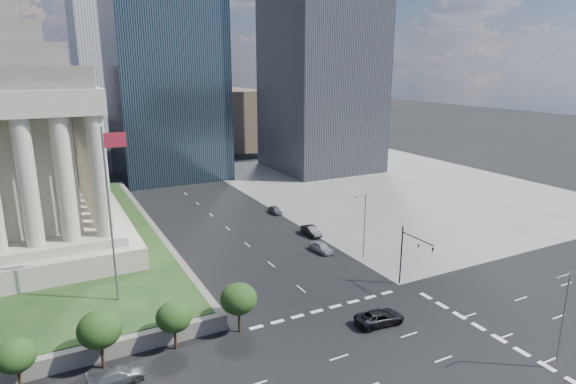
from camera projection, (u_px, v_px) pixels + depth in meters
ground at (159, 172)px, 131.10m from camera, size 500.00×500.00×0.00m
sidewalk_ne at (387, 184)px, 117.27m from camera, size 68.00×90.00×0.03m
flagpole at (111, 206)px, 52.81m from camera, size 2.52×0.24×20.00m
midrise_glass at (164, 58)px, 120.05m from camera, size 26.00×26.00×60.00m
building_filler_ne at (229, 119)px, 168.55m from camera, size 20.00×30.00×20.00m
building_filler_nw at (29, 116)px, 139.90m from camera, size 24.00×30.00×28.00m
traffic_signal_ne at (411, 251)px, 61.27m from camera, size 0.30×5.74×8.00m
street_lamp_south at (562, 315)px, 44.64m from camera, size 2.13×0.22×10.00m
street_lamp_north at (364, 222)px, 71.24m from camera, size 2.13×0.22×10.00m
pickup_truck at (380, 317)px, 53.85m from camera, size 3.14×5.92×1.58m
suv_grey at (117, 376)px, 43.75m from camera, size 5.47×2.70×1.53m
parked_sedan_near at (321, 247)px, 74.66m from camera, size 4.67×2.22×1.54m
parked_sedan_mid at (311, 231)px, 82.02m from camera, size 1.73×4.82×1.58m
parked_sedan_far at (275, 210)px, 94.16m from camera, size 1.78×4.11×1.38m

